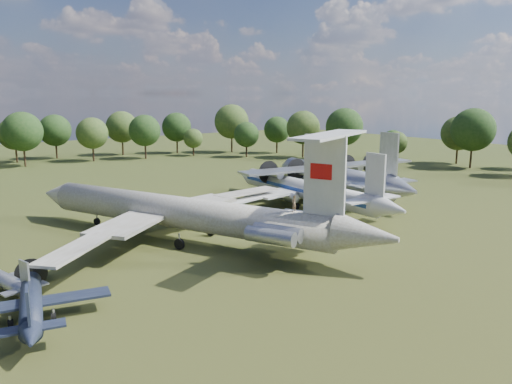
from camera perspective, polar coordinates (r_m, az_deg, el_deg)
ground at (r=64.97m, az=-5.33°, el=-5.30°), size 300.00×300.00×0.00m
il62_airliner at (r=64.02m, az=-8.53°, el=-3.03°), size 63.27×70.05×5.61m
tu104_jet at (r=82.88m, az=5.64°, el=-0.14°), size 34.56×44.97×4.36m
an12_transport at (r=92.58m, az=8.93°, el=1.29°), size 41.63×45.34×5.39m
small_prop_west at (r=45.44m, az=-24.29°, el=-12.01°), size 16.03×19.45×2.50m
small_prop_northwest at (r=52.93m, az=-26.96°, el=-9.22°), size 13.53×16.26×2.07m
person_on_il62 at (r=55.08m, az=4.36°, el=-1.30°), size 0.72×0.53×1.81m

